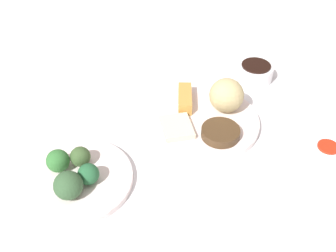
{
  "coord_description": "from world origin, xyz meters",
  "views": [
    {
      "loc": [
        -0.67,
        0.17,
        0.62
      ],
      "look_at": [
        -0.04,
        0.08,
        0.06
      ],
      "focal_mm": 41.88,
      "sensor_mm": 36.0,
      "label": 1
    }
  ],
  "objects": [
    {
      "name": "broccoli_floret_3",
      "position": [
        -0.12,
        0.31,
        0.06
      ],
      "size": [
        0.05,
        0.05,
        0.05
      ],
      "primitive_type": "sphere",
      "color": "#337335",
      "rests_on": "broccoli_plate"
    },
    {
      "name": "broccoli_floret_0",
      "position": [
        -0.19,
        0.29,
        0.06
      ],
      "size": [
        0.05,
        0.05,
        0.05
      ],
      "primitive_type": "sphere",
      "color": "#355936",
      "rests_on": "broccoli_plate"
    },
    {
      "name": "rice_scoop",
      "position": [
        0.03,
        -0.06,
        0.08
      ],
      "size": [
        0.08,
        0.08,
        0.08
      ],
      "primitive_type": "sphere",
      "color": "tan",
      "rests_on": "main_plate"
    },
    {
      "name": "broccoli_plate",
      "position": [
        -0.14,
        0.28,
        0.03
      ],
      "size": [
        0.22,
        0.22,
        0.01
      ],
      "primitive_type": "cylinder",
      "color": "white",
      "rests_on": "tabletop"
    },
    {
      "name": "sauce_ramekin_sweet_and_sour_liquid",
      "position": [
        -0.14,
        -0.24,
        0.05
      ],
      "size": [
        0.04,
        0.04,
        0.0
      ],
      "primitive_type": "cylinder",
      "color": "red",
      "rests_on": "sauce_ramekin_sweet_and_sour"
    },
    {
      "name": "crab_rangoon_wonton",
      "position": [
        -0.03,
        0.06,
        0.04
      ],
      "size": [
        0.08,
        0.07,
        0.01
      ],
      "primitive_type": "cube",
      "rotation": [
        0.0,
        0.0,
        0.09
      ],
      "color": "beige",
      "rests_on": "main_plate"
    },
    {
      "name": "tabletop",
      "position": [
        0.0,
        0.0,
        0.01
      ],
      "size": [
        2.2,
        2.2,
        0.02
      ],
      "primitive_type": "cube",
      "color": "white",
      "rests_on": "ground"
    },
    {
      "name": "broccoli_floret_1",
      "position": [
        -0.16,
        0.25,
        0.05
      ],
      "size": [
        0.04,
        0.04,
        0.04
      ],
      "primitive_type": "sphere",
      "color": "#256038",
      "rests_on": "broccoli_plate"
    },
    {
      "name": "main_plate",
      "position": [
        -0.0,
        0.0,
        0.03
      ],
      "size": [
        0.26,
        0.26,
        0.02
      ],
      "primitive_type": "cylinder",
      "color": "white",
      "rests_on": "tabletop"
    },
    {
      "name": "spring_roll",
      "position": [
        0.06,
        0.03,
        0.05
      ],
      "size": [
        0.1,
        0.04,
        0.03
      ],
      "primitive_type": "cube",
      "rotation": [
        0.0,
        0.0,
        2.99
      ],
      "color": "gold",
      "rests_on": "main_plate"
    },
    {
      "name": "broccoli_floret_2",
      "position": [
        -0.11,
        0.27,
        0.05
      ],
      "size": [
        0.04,
        0.04,
        0.04
      ],
      "primitive_type": "sphere",
      "color": "#3C5A2F",
      "rests_on": "broccoli_plate"
    },
    {
      "name": "stir_fry_heap",
      "position": [
        -0.06,
        -0.03,
        0.05
      ],
      "size": [
        0.08,
        0.08,
        0.02
      ],
      "primitive_type": "cylinder",
      "color": "#48321D",
      "rests_on": "main_plate"
    },
    {
      "name": "sauce_ramekin_sweet_and_sour",
      "position": [
        -0.14,
        -0.24,
        0.03
      ],
      "size": [
        0.05,
        0.05,
        0.03
      ],
      "primitive_type": "cylinder",
      "color": "white",
      "rests_on": "tabletop"
    },
    {
      "name": "soy_sauce_bowl",
      "position": [
        0.16,
        -0.17,
        0.04
      ],
      "size": [
        0.09,
        0.09,
        0.04
      ],
      "primitive_type": "cylinder",
      "color": "white",
      "rests_on": "tabletop"
    },
    {
      "name": "soy_sauce_bowl_liquid",
      "position": [
        0.16,
        -0.17,
        0.06
      ],
      "size": [
        0.08,
        0.08,
        0.0
      ],
      "primitive_type": "cylinder",
      "color": "black",
      "rests_on": "soy_sauce_bowl"
    }
  ]
}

